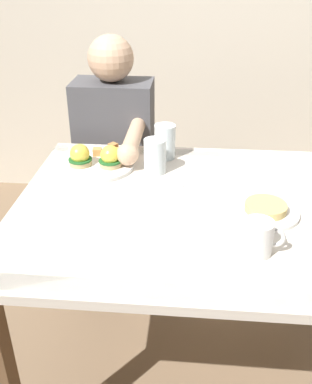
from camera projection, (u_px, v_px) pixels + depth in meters
name	position (u px, v px, depth m)	size (l,w,h in m)	color
ground_plane	(196.00, 368.00, 1.72)	(6.00, 6.00, 0.00)	#7F664C
dining_table	(205.00, 234.00, 1.42)	(1.20, 0.90, 0.74)	silver
eggs_benedict_plate	(96.00, 161.00, 1.59)	(0.27, 0.27, 0.09)	white
coffee_mug	(259.00, 237.00, 1.13)	(0.11, 0.08, 0.09)	white
fork	(185.00, 192.00, 1.44)	(0.09, 0.15, 0.00)	silver
water_glass_near	(155.00, 158.00, 1.55)	(0.08, 0.08, 0.12)	silver
water_glass_far	(165.00, 144.00, 1.65)	(0.08, 0.08, 0.13)	silver
side_plate	(265.00, 210.00, 1.31)	(0.20, 0.20, 0.04)	white
diner_person	(115.00, 150.00, 1.96)	(0.34, 0.54, 1.14)	#33333D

